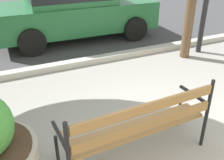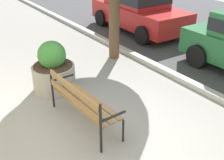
{
  "view_description": "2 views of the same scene",
  "coord_description": "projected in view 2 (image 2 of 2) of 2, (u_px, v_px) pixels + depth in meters",
  "views": [
    {
      "loc": [
        -1.51,
        -2.1,
        2.33
      ],
      "look_at": [
        -0.24,
        0.66,
        0.75
      ],
      "focal_mm": 42.14,
      "sensor_mm": 36.0,
      "label": 1
    },
    {
      "loc": [
        3.75,
        -2.1,
        3.25
      ],
      "look_at": [
        -0.24,
        0.66,
        0.75
      ],
      "focal_mm": 44.81,
      "sensor_mm": 36.0,
      "label": 2
    }
  ],
  "objects": [
    {
      "name": "parked_car_red",
      "position": [
        138.0,
        8.0,
        10.49
      ],
      "size": [
        4.14,
        2.0,
        1.56
      ],
      "color": "#B21E1E",
      "rests_on": "ground"
    },
    {
      "name": "concrete_planter",
      "position": [
        53.0,
        71.0,
        6.45
      ],
      "size": [
        0.99,
        0.99,
        1.2
      ],
      "color": "gray",
      "rests_on": "ground"
    },
    {
      "name": "park_bench",
      "position": [
        81.0,
        100.0,
        5.19
      ],
      "size": [
        1.82,
        0.6,
        0.95
      ],
      "color": "olive",
      "rests_on": "ground"
    },
    {
      "name": "curb_stone",
      "position": [
        194.0,
        85.0,
        6.73
      ],
      "size": [
        60.0,
        0.2,
        0.12
      ],
      "primitive_type": "cube",
      "color": "#B2AFA8",
      "rests_on": "ground"
    },
    {
      "name": "ground_plane",
      "position": [
        91.0,
        129.0,
        5.29
      ],
      "size": [
        80.0,
        80.0,
        0.0
      ],
      "primitive_type": "plane",
      "color": "gray"
    }
  ]
}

